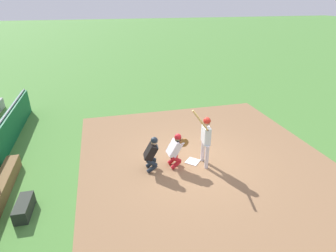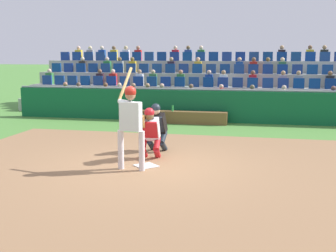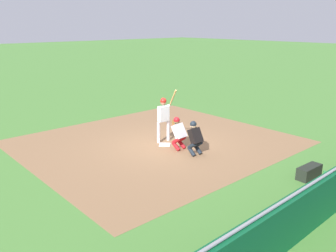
{
  "view_description": "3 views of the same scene",
  "coord_description": "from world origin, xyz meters",
  "px_view_note": "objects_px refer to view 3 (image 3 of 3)",
  "views": [
    {
      "loc": [
        7.66,
        -2.96,
        5.31
      ],
      "look_at": [
        -0.38,
        -0.82,
        1.36
      ],
      "focal_mm": 28.58,
      "sensor_mm": 36.0,
      "label": 1
    },
    {
      "loc": [
        -2.39,
        9.2,
        2.5
      ],
      "look_at": [
        -0.41,
        -0.42,
        0.86
      ],
      "focal_mm": 46.87,
      "sensor_mm": 36.0,
      "label": 2
    },
    {
      "loc": [
        -8.79,
        -9.82,
        4.6
      ],
      "look_at": [
        -0.0,
        -0.2,
        0.82
      ],
      "focal_mm": 37.85,
      "sensor_mm": 36.0,
      "label": 3
    }
  ],
  "objects_px": {
    "dugout_bench": "(321,189)",
    "water_bottle_on_bench": "(324,175)",
    "home_plate_marker": "(165,145)",
    "equipment_duffel_bag": "(309,172)",
    "batter_at_plate": "(164,115)",
    "home_plate_umpire": "(195,137)",
    "catcher_crouching": "(178,131)"
  },
  "relations": [
    {
      "from": "home_plate_marker",
      "to": "equipment_duffel_bag",
      "type": "relative_size",
      "value": 0.47
    },
    {
      "from": "water_bottle_on_bench",
      "to": "home_plate_umpire",
      "type": "bearing_deg",
      "value": 96.0
    },
    {
      "from": "catcher_crouching",
      "to": "dugout_bench",
      "type": "bearing_deg",
      "value": -87.83
    },
    {
      "from": "home_plate_marker",
      "to": "water_bottle_on_bench",
      "type": "xyz_separation_m",
      "value": [
        0.58,
        -6.04,
        0.53
      ]
    },
    {
      "from": "home_plate_marker",
      "to": "water_bottle_on_bench",
      "type": "relative_size",
      "value": 2.04
    },
    {
      "from": "catcher_crouching",
      "to": "water_bottle_on_bench",
      "type": "height_order",
      "value": "catcher_crouching"
    },
    {
      "from": "home_plate_umpire",
      "to": "dugout_bench",
      "type": "bearing_deg",
      "value": -87.62
    },
    {
      "from": "equipment_duffel_bag",
      "to": "catcher_crouching",
      "type": "bearing_deg",
      "value": 106.95
    },
    {
      "from": "home_plate_umpire",
      "to": "water_bottle_on_bench",
      "type": "distance_m",
      "value": 4.56
    },
    {
      "from": "home_plate_marker",
      "to": "water_bottle_on_bench",
      "type": "bearing_deg",
      "value": -84.53
    },
    {
      "from": "home_plate_marker",
      "to": "dugout_bench",
      "type": "height_order",
      "value": "dugout_bench"
    },
    {
      "from": "catcher_crouching",
      "to": "equipment_duffel_bag",
      "type": "distance_m",
      "value": 4.8
    },
    {
      "from": "dugout_bench",
      "to": "water_bottle_on_bench",
      "type": "relative_size",
      "value": 15.38
    },
    {
      "from": "home_plate_marker",
      "to": "equipment_duffel_bag",
      "type": "bearing_deg",
      "value": -76.77
    },
    {
      "from": "home_plate_marker",
      "to": "dugout_bench",
      "type": "distance_m",
      "value": 6.13
    },
    {
      "from": "home_plate_marker",
      "to": "dugout_bench",
      "type": "relative_size",
      "value": 0.13
    },
    {
      "from": "home_plate_umpire",
      "to": "home_plate_marker",
      "type": "bearing_deg",
      "value": 93.86
    },
    {
      "from": "home_plate_umpire",
      "to": "water_bottle_on_bench",
      "type": "height_order",
      "value": "home_plate_umpire"
    },
    {
      "from": "catcher_crouching",
      "to": "batter_at_plate",
      "type": "bearing_deg",
      "value": 80.75
    },
    {
      "from": "catcher_crouching",
      "to": "dugout_bench",
      "type": "distance_m",
      "value": 5.47
    },
    {
      "from": "home_plate_umpire",
      "to": "water_bottle_on_bench",
      "type": "relative_size",
      "value": 5.87
    },
    {
      "from": "batter_at_plate",
      "to": "equipment_duffel_bag",
      "type": "bearing_deg",
      "value": -79.98
    },
    {
      "from": "catcher_crouching",
      "to": "water_bottle_on_bench",
      "type": "xyz_separation_m",
      "value": [
        0.49,
        -5.37,
        -0.16
      ]
    },
    {
      "from": "batter_at_plate",
      "to": "home_plate_umpire",
      "type": "bearing_deg",
      "value": -94.62
    },
    {
      "from": "batter_at_plate",
      "to": "home_plate_umpire",
      "type": "xyz_separation_m",
      "value": [
        -0.15,
        -1.84,
        -0.44
      ]
    },
    {
      "from": "catcher_crouching",
      "to": "home_plate_umpire",
      "type": "height_order",
      "value": "home_plate_umpire"
    },
    {
      "from": "batter_at_plate",
      "to": "dugout_bench",
      "type": "xyz_separation_m",
      "value": [
        0.04,
        -6.45,
        -0.91
      ]
    },
    {
      "from": "home_plate_marker",
      "to": "batter_at_plate",
      "type": "distance_m",
      "value": 1.19
    },
    {
      "from": "home_plate_umpire",
      "to": "dugout_bench",
      "type": "height_order",
      "value": "home_plate_umpire"
    },
    {
      "from": "dugout_bench",
      "to": "water_bottle_on_bench",
      "type": "xyz_separation_m",
      "value": [
        0.29,
        0.08,
        0.33
      ]
    },
    {
      "from": "home_plate_marker",
      "to": "equipment_duffel_bag",
      "type": "xyz_separation_m",
      "value": [
        1.25,
        -5.3,
        0.18
      ]
    },
    {
      "from": "home_plate_marker",
      "to": "batter_at_plate",
      "type": "relative_size",
      "value": 0.2
    }
  ]
}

